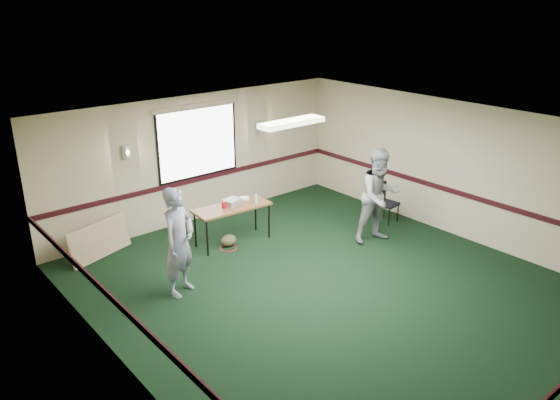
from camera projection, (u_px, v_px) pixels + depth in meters
ground at (330, 288)px, 9.11m from camera, size 8.00×8.00×0.00m
room_shell at (251, 169)px, 10.07m from camera, size 8.00×8.02×8.00m
folding_table at (232, 209)px, 10.56m from camera, size 1.55×0.71×0.76m
projector at (232, 202)px, 10.62m from camera, size 0.36×0.31×0.11m
game_console at (244, 198)px, 10.89m from camera, size 0.22×0.21×0.04m
red_cup at (224, 205)px, 10.42m from camera, size 0.09×0.09×0.13m
water_bottle at (256, 199)px, 10.66m from camera, size 0.05×0.05×0.18m
duffel_bag at (229, 240)px, 10.60m from camera, size 0.37×0.32×0.23m
cable_coil at (228, 248)px, 10.52m from camera, size 0.43×0.43×0.02m
folded_table at (99, 240)px, 10.10m from camera, size 1.30×0.59×0.67m
conference_chair at (384, 199)px, 11.66m from camera, size 0.45×0.47×0.83m
person_left at (179, 242)px, 8.68m from camera, size 0.79×0.68×1.82m
person_right at (379, 196)px, 10.54m from camera, size 1.06×0.92×1.88m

